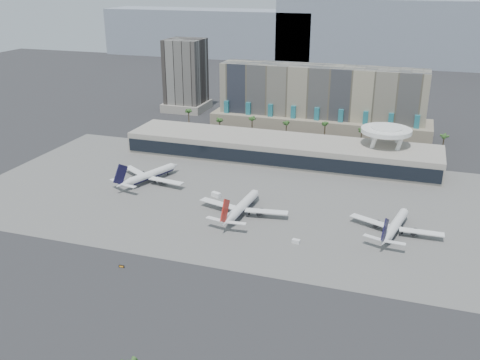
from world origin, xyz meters
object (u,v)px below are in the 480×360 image
(service_vehicle_a, at_px, (216,195))
(taxiway_sign, at_px, (122,266))
(airliner_right, at_px, (395,226))
(airliner_left, at_px, (149,175))
(service_vehicle_b, at_px, (296,241))
(airliner_centre, at_px, (242,207))

(service_vehicle_a, relative_size, taxiway_sign, 2.15)
(airliner_right, height_order, service_vehicle_a, airliner_right)
(airliner_left, distance_m, service_vehicle_a, 38.67)
(airliner_left, bearing_deg, airliner_right, 10.81)
(service_vehicle_b, bearing_deg, airliner_right, 36.75)
(airliner_left, height_order, service_vehicle_a, airliner_left)
(airliner_centre, relative_size, taxiway_sign, 20.32)
(service_vehicle_a, bearing_deg, service_vehicle_b, -14.97)
(airliner_left, xyz_separation_m, taxiway_sign, (28.71, -77.07, -3.17))
(service_vehicle_a, bearing_deg, airliner_left, -169.84)
(airliner_centre, bearing_deg, service_vehicle_a, 143.48)
(airliner_right, bearing_deg, taxiway_sign, -135.83)
(airliner_left, xyz_separation_m, service_vehicle_b, (82.92, -40.15, -2.86))
(airliner_centre, bearing_deg, taxiway_sign, -111.59)
(airliner_left, distance_m, airliner_centre, 59.26)
(airliner_centre, relative_size, airliner_right, 1.09)
(airliner_centre, relative_size, service_vehicle_b, 13.88)
(airliner_right, xyz_separation_m, taxiway_sign, (-89.40, -57.40, -2.91))
(airliner_right, distance_m, service_vehicle_a, 81.20)
(airliner_left, xyz_separation_m, airliner_right, (118.11, -19.67, -0.26))
(service_vehicle_b, bearing_deg, taxiway_sign, -139.18)
(service_vehicle_a, distance_m, taxiway_sign, 70.34)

